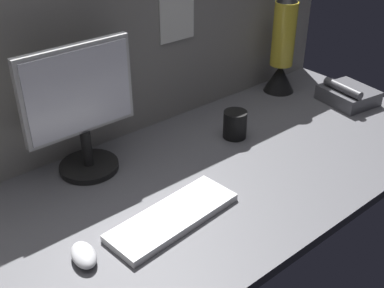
{
  "coord_description": "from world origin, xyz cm",
  "views": [
    {
      "loc": [
        -80.81,
        -89.69,
        81.96
      ],
      "look_at": [
        -10.42,
        0.0,
        14.0
      ],
      "focal_mm": 44.89,
      "sensor_mm": 36.0,
      "label": 1
    }
  ],
  "objects_px": {
    "monitor": "(80,107)",
    "mug_black_travel": "(235,124)",
    "keyboard": "(173,217)",
    "desk_phone": "(348,95)",
    "lava_lamp": "(282,51)",
    "mouse": "(84,255)"
  },
  "relations": [
    {
      "from": "mug_black_travel",
      "to": "desk_phone",
      "type": "distance_m",
      "value": 0.53
    },
    {
      "from": "monitor",
      "to": "lava_lamp",
      "type": "bearing_deg",
      "value": 0.44
    },
    {
      "from": "monitor",
      "to": "mug_black_travel",
      "type": "bearing_deg",
      "value": -17.34
    },
    {
      "from": "mouse",
      "to": "desk_phone",
      "type": "distance_m",
      "value": 1.22
    },
    {
      "from": "keyboard",
      "to": "mug_black_travel",
      "type": "bearing_deg",
      "value": 21.13
    },
    {
      "from": "mug_black_travel",
      "to": "desk_phone",
      "type": "height_order",
      "value": "mug_black_travel"
    },
    {
      "from": "monitor",
      "to": "desk_phone",
      "type": "distance_m",
      "value": 1.05
    },
    {
      "from": "monitor",
      "to": "desk_phone",
      "type": "bearing_deg",
      "value": -13.35
    },
    {
      "from": "monitor",
      "to": "keyboard",
      "type": "bearing_deg",
      "value": -82.54
    },
    {
      "from": "keyboard",
      "to": "mouse",
      "type": "xyz_separation_m",
      "value": [
        -0.25,
        0.02,
        0.01
      ]
    },
    {
      "from": "monitor",
      "to": "mug_black_travel",
      "type": "height_order",
      "value": "monitor"
    },
    {
      "from": "mouse",
      "to": "mug_black_travel",
      "type": "xyz_separation_m",
      "value": [
        0.69,
        0.19,
        0.03
      ]
    },
    {
      "from": "keyboard",
      "to": "desk_phone",
      "type": "height_order",
      "value": "desk_phone"
    },
    {
      "from": "keyboard",
      "to": "desk_phone",
      "type": "xyz_separation_m",
      "value": [
        0.96,
        0.12,
        0.02
      ]
    },
    {
      "from": "keyboard",
      "to": "mouse",
      "type": "bearing_deg",
      "value": 170.98
    },
    {
      "from": "monitor",
      "to": "lava_lamp",
      "type": "xyz_separation_m",
      "value": [
        0.89,
        0.01,
        -0.04
      ]
    },
    {
      "from": "keyboard",
      "to": "monitor",
      "type": "bearing_deg",
      "value": 92.52
    },
    {
      "from": "mug_black_travel",
      "to": "desk_phone",
      "type": "relative_size",
      "value": 0.44
    },
    {
      "from": "desk_phone",
      "to": "mug_black_travel",
      "type": "bearing_deg",
      "value": 170.42
    },
    {
      "from": "mouse",
      "to": "lava_lamp",
      "type": "height_order",
      "value": "lava_lamp"
    },
    {
      "from": "mouse",
      "to": "lava_lamp",
      "type": "distance_m",
      "value": 1.16
    },
    {
      "from": "monitor",
      "to": "mug_black_travel",
      "type": "distance_m",
      "value": 0.53
    }
  ]
}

